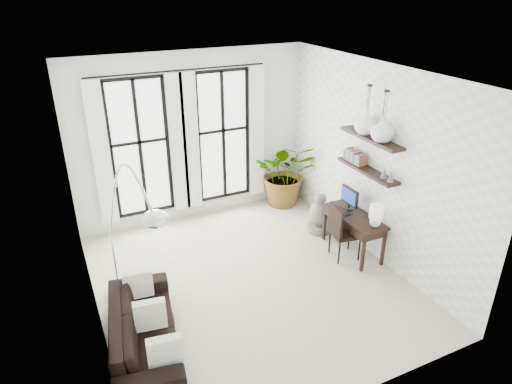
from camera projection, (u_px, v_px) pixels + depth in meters
floor at (249, 280)px, 7.18m from camera, size 5.00×5.00×0.00m
ceiling at (247, 75)px, 5.82m from camera, size 5.00×5.00×0.00m
wall_left at (83, 221)px, 5.62m from camera, size 0.00×5.00×5.00m
wall_right at (374, 163)px, 7.38m from camera, size 0.00×5.00×5.00m
wall_back at (193, 138)px, 8.54m from camera, size 4.50×0.00×4.50m
windows at (184, 143)px, 8.42m from camera, size 3.26×0.13×2.65m
wall_shelves at (367, 157)px, 7.29m from camera, size 0.25×1.30×0.60m
sofa at (144, 330)px, 5.75m from camera, size 1.12×2.15×0.60m
throw_pillows at (150, 315)px, 5.71m from camera, size 0.40×1.52×0.40m
plant at (286, 173)px, 9.35m from camera, size 1.58×1.49×1.39m
desk at (356, 219)px, 7.60m from camera, size 0.51×1.21×1.11m
desk_chair at (341, 229)px, 7.55m from camera, size 0.53×0.53×0.97m
arc_lamp at (127, 200)px, 5.70m from camera, size 0.73×1.58×2.33m
buddha at (319, 216)px, 8.44m from camera, size 0.43×0.43×0.78m
vase_a at (383, 129)px, 6.83m from camera, size 0.37×0.37×0.38m
vase_b at (366, 122)px, 7.15m from camera, size 0.37×0.37×0.38m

